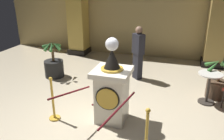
# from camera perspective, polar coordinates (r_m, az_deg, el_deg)

# --- Properties ---
(ground_plane) EXTENTS (11.73, 11.73, 0.00)m
(ground_plane) POSITION_cam_1_polar(r_m,az_deg,el_deg) (4.91, -2.85, -13.03)
(ground_plane) COLOR beige
(back_wall) EXTENTS (11.73, 0.16, 4.05)m
(back_wall) POSITION_cam_1_polar(r_m,az_deg,el_deg) (8.93, 8.33, 16.31)
(back_wall) COLOR tan
(back_wall) RESTS_ON ground_plane
(pedestal_clock) EXTENTS (0.74, 0.74, 1.80)m
(pedestal_clock) POSITION_cam_1_polar(r_m,az_deg,el_deg) (4.64, -0.02, -4.97)
(pedestal_clock) COLOR silver
(pedestal_clock) RESTS_ON ground_plane
(stanchion_near) EXTENTS (0.24, 0.24, 0.98)m
(stanchion_near) POSITION_cam_1_polar(r_m,az_deg,el_deg) (4.99, -14.63, -8.55)
(stanchion_near) COLOR gold
(stanchion_near) RESTS_ON ground_plane
(velvet_rope) EXTENTS (1.40, 1.38, 0.22)m
(velvet_rope) POSITION_cam_1_polar(r_m,az_deg,el_deg) (4.09, -4.97, -7.70)
(velvet_rope) COLOR #591419
(column_left) EXTENTS (0.79, 0.79, 3.89)m
(column_left) POSITION_cam_1_polar(r_m,az_deg,el_deg) (9.24, -8.81, 15.86)
(column_left) COLOR black
(column_left) RESTS_ON ground_plane
(column_right) EXTENTS (0.74, 0.74, 3.89)m
(column_right) POSITION_cam_1_polar(r_m,az_deg,el_deg) (8.41, 25.75, 13.57)
(column_right) COLOR black
(column_right) RESTS_ON ground_plane
(potted_palm_left) EXTENTS (0.64, 0.61, 1.16)m
(potted_palm_left) POSITION_cam_1_polar(r_m,az_deg,el_deg) (7.22, -14.48, 0.91)
(potted_palm_left) COLOR black
(potted_palm_left) RESTS_ON ground_plane
(potted_palm_right) EXTENTS (0.76, 0.76, 1.05)m
(potted_palm_right) POSITION_cam_1_polar(r_m,az_deg,el_deg) (6.30, 25.02, -3.59)
(potted_palm_right) COLOR #4C3828
(potted_palm_right) RESTS_ON ground_plane
(bystander_guest) EXTENTS (0.41, 0.41, 1.60)m
(bystander_guest) POSITION_cam_1_polar(r_m,az_deg,el_deg) (6.73, 6.62, 4.57)
(bystander_guest) COLOR #26262D
(bystander_guest) RESTS_ON ground_plane
(cafe_table) EXTENTS (0.56, 0.56, 0.77)m
(cafe_table) POSITION_cam_1_polar(r_m,az_deg,el_deg) (5.87, 23.33, -3.34)
(cafe_table) COLOR #332D28
(cafe_table) RESTS_ON ground_plane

